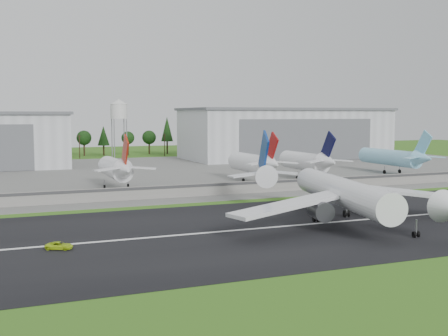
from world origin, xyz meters
name	(u,v)px	position (x,y,z in m)	size (l,w,h in m)	color
ground	(348,234)	(0.00, 0.00, 0.00)	(600.00, 600.00, 0.00)	#2E6016
runway	(319,224)	(0.00, 10.00, 0.05)	(320.00, 60.00, 0.10)	black
runway_centerline	(319,223)	(0.00, 10.00, 0.11)	(220.00, 1.00, 0.02)	white
apron	(167,172)	(0.00, 120.00, 0.05)	(320.00, 150.00, 0.10)	slate
blast_fence	(233,188)	(0.00, 54.99, 1.81)	(240.00, 0.61, 3.50)	gray
hangar_east	(285,133)	(75.00, 164.92, 12.63)	(102.00, 47.00, 25.20)	silver
water_tower	(119,109)	(-5.00, 185.00, 24.55)	(8.40, 8.40, 29.40)	#99999E
utility_poles	(123,157)	(0.00, 200.00, 0.00)	(230.00, 3.00, 12.00)	black
treeline	(118,155)	(0.00, 215.00, 0.00)	(320.00, 16.00, 22.00)	black
main_airliner	(344,199)	(5.48, 9.57, 4.89)	(55.96, 58.84, 18.17)	white
ground_vehicle	(59,246)	(-51.04, 6.95, 0.72)	(2.05, 4.44, 1.23)	#B5DA19
parked_jet_red_a	(117,169)	(-27.68, 76.57, 6.25)	(7.36, 31.29, 16.77)	white
parked_jet_red_b	(255,163)	(16.90, 76.59, 6.38)	(7.36, 31.29, 16.90)	white
parked_jet_navy	(309,161)	(36.74, 76.59, 6.37)	(7.36, 31.29, 16.89)	white
parked_jet_skyblue	(395,157)	(76.32, 81.58, 6.22)	(7.36, 37.29, 16.79)	#89CEED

